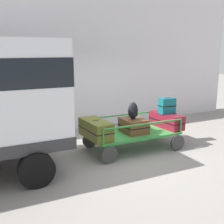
% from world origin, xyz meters
% --- Properties ---
extents(ground_plane, '(40.00, 40.00, 0.00)m').
position_xyz_m(ground_plane, '(0.00, 0.00, 0.00)').
color(ground_plane, gray).
extents(building_wall, '(12.00, 0.38, 5.00)m').
position_xyz_m(building_wall, '(-0.01, 2.71, 2.50)').
color(building_wall, silver).
rests_on(building_wall, ground).
extents(luggage_cart, '(2.38, 1.27, 0.46)m').
position_xyz_m(luggage_cart, '(0.42, 0.02, 0.38)').
color(luggage_cart, '#2D8438').
rests_on(luggage_cart, ground).
extents(cart_railing, '(2.26, 1.14, 0.37)m').
position_xyz_m(cart_railing, '(0.42, 0.02, 0.77)').
color(cart_railing, '#2D8438').
rests_on(cart_railing, luggage_cart).
extents(suitcase_left_bottom, '(0.55, 1.09, 0.44)m').
position_xyz_m(suitcase_left_bottom, '(-0.65, 0.01, 0.68)').
color(suitcase_left_bottom, '#4C5119').
rests_on(suitcase_left_bottom, luggage_cart).
extents(suitcase_midleft_bottom, '(0.59, 0.70, 0.37)m').
position_xyz_m(suitcase_midleft_bottom, '(0.42, -0.00, 0.64)').
color(suitcase_midleft_bottom, brown).
rests_on(suitcase_midleft_bottom, luggage_cart).
extents(suitcase_center_bottom, '(0.50, 1.09, 0.40)m').
position_xyz_m(suitcase_center_bottom, '(1.48, 0.02, 0.66)').
color(suitcase_center_bottom, maroon).
rests_on(suitcase_center_bottom, luggage_cart).
extents(suitcase_center_middle, '(0.44, 0.30, 0.43)m').
position_xyz_m(suitcase_center_middle, '(1.48, 0.03, 1.07)').
color(suitcase_center_middle, '#0F5960').
rests_on(suitcase_center_middle, suitcase_center_bottom).
extents(backpack, '(0.27, 0.22, 0.44)m').
position_xyz_m(backpack, '(0.37, -0.03, 1.05)').
color(backpack, black).
rests_on(backpack, suitcase_midleft_bottom).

